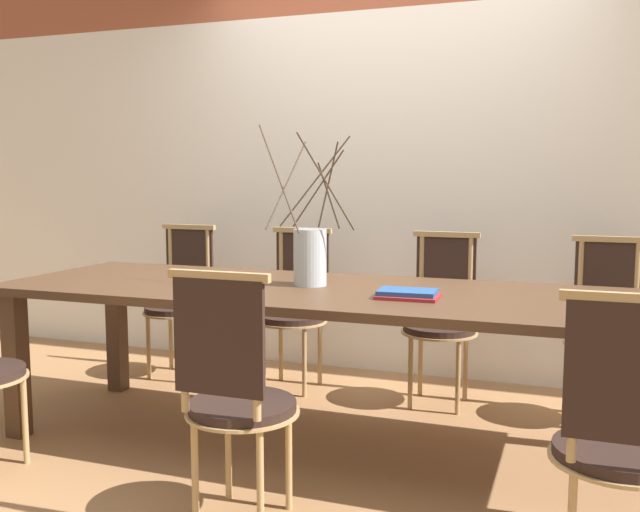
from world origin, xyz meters
name	(u,v)px	position (x,y,z in m)	size (l,w,h in m)	color
ground_plane	(320,444)	(0.00, 0.00, 0.00)	(16.00, 16.00, 0.00)	#9E7047
wall_rear	(394,122)	(0.00, 1.36, 1.60)	(12.00, 0.06, 3.20)	white
dining_table	(320,305)	(0.00, 0.00, 0.67)	(3.06, 1.01, 0.75)	#4C3321
chair_near_left	(236,392)	(-0.02, -0.83, 0.50)	(0.42, 0.42, 0.95)	black
chair_near_center	(621,437)	(1.26, -0.83, 0.50)	(0.42, 0.42, 0.95)	black
chair_far_leftend	(181,296)	(-1.25, 0.83, 0.50)	(0.42, 0.42, 0.95)	black
chair_far_left	(295,304)	(-0.46, 0.83, 0.50)	(0.42, 0.42, 0.95)	black
chair_far_center	(441,314)	(0.41, 0.83, 0.50)	(0.42, 0.42, 0.95)	black
chair_far_right	(607,325)	(1.27, 0.83, 0.50)	(0.42, 0.42, 0.95)	black
vase_centerpiece	(310,255)	(-0.07, 0.06, 0.90)	(0.46, 0.46, 0.76)	#B2BCC1
book_stack	(408,294)	(0.44, -0.11, 0.77)	(0.27, 0.20, 0.03)	maroon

